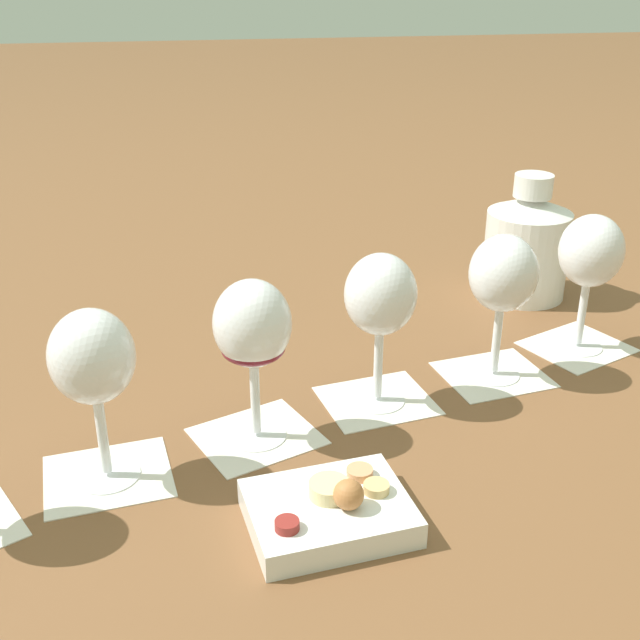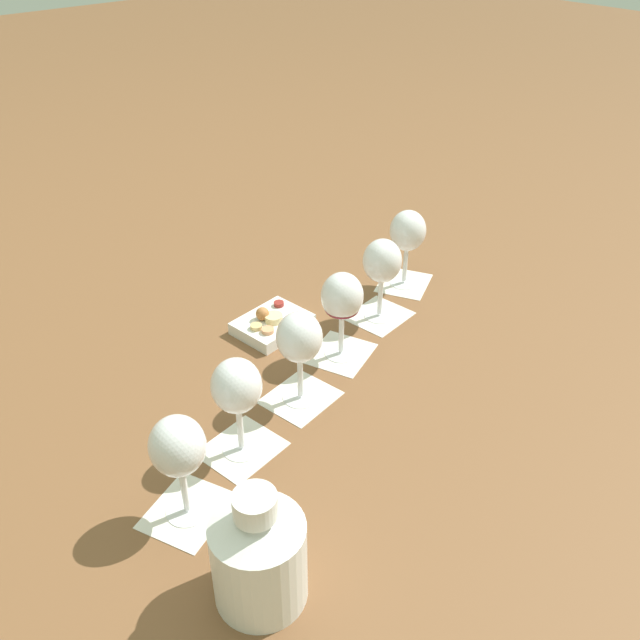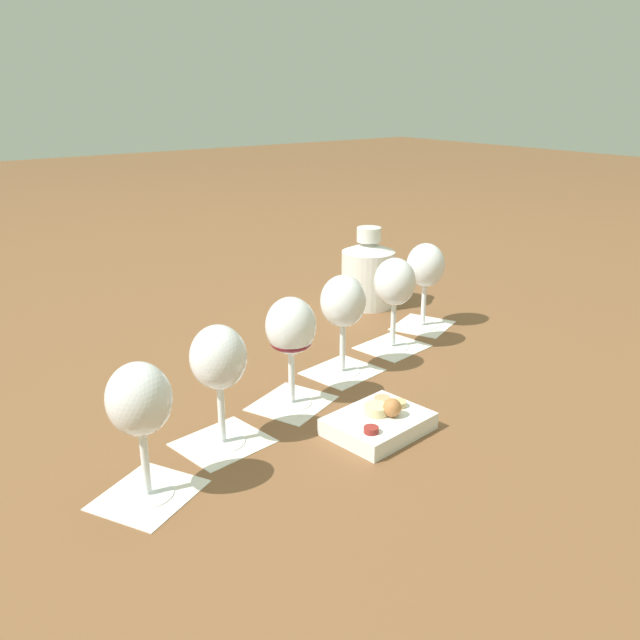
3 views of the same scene
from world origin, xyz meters
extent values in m
plane|color=brown|center=(0.00, 0.00, 0.00)|extent=(8.00, 8.00, 0.00)
cube|color=silver|center=(-0.35, -0.11, 0.00)|extent=(0.15, 0.14, 0.00)
cube|color=silver|center=(-0.22, -0.06, 0.00)|extent=(0.13, 0.12, 0.00)
cube|color=silver|center=(-0.07, -0.03, 0.00)|extent=(0.13, 0.12, 0.00)
cube|color=silver|center=(0.07, 0.02, 0.00)|extent=(0.15, 0.14, 0.00)
cube|color=silver|center=(0.22, 0.06, 0.00)|extent=(0.13, 0.12, 0.00)
cylinder|color=white|center=(-0.35, -0.11, 0.00)|extent=(0.06, 0.06, 0.01)
cylinder|color=white|center=(-0.35, -0.11, 0.05)|extent=(0.01, 0.01, 0.08)
ellipsoid|color=white|center=(-0.35, -0.11, 0.13)|extent=(0.08, 0.08, 0.09)
ellipsoid|color=pink|center=(-0.35, -0.11, 0.11)|extent=(0.06, 0.06, 0.04)
cylinder|color=white|center=(-0.22, -0.06, 0.00)|extent=(0.06, 0.06, 0.01)
cylinder|color=white|center=(-0.22, -0.06, 0.05)|extent=(0.01, 0.01, 0.08)
ellipsoid|color=white|center=(-0.22, -0.06, 0.13)|extent=(0.08, 0.08, 0.09)
ellipsoid|color=#D45A64|center=(-0.22, -0.06, 0.11)|extent=(0.06, 0.06, 0.04)
cylinder|color=white|center=(-0.07, -0.03, 0.00)|extent=(0.06, 0.06, 0.01)
cylinder|color=white|center=(-0.07, -0.03, 0.05)|extent=(0.01, 0.01, 0.08)
ellipsoid|color=white|center=(-0.07, -0.03, 0.13)|extent=(0.08, 0.08, 0.09)
ellipsoid|color=maroon|center=(-0.07, -0.03, 0.11)|extent=(0.06, 0.06, 0.03)
cylinder|color=white|center=(0.07, 0.02, 0.00)|extent=(0.06, 0.06, 0.01)
cylinder|color=white|center=(0.07, 0.02, 0.05)|extent=(0.01, 0.01, 0.08)
ellipsoid|color=white|center=(0.07, 0.02, 0.13)|extent=(0.08, 0.08, 0.09)
ellipsoid|color=maroon|center=(0.07, 0.02, 0.10)|extent=(0.06, 0.06, 0.03)
cylinder|color=white|center=(0.22, 0.06, 0.00)|extent=(0.06, 0.06, 0.01)
cylinder|color=white|center=(0.22, 0.06, 0.05)|extent=(0.01, 0.01, 0.08)
ellipsoid|color=white|center=(0.22, 0.06, 0.13)|extent=(0.08, 0.08, 0.09)
ellipsoid|color=#440C1B|center=(0.22, 0.06, 0.11)|extent=(0.06, 0.06, 0.04)
cylinder|color=white|center=(-0.35, -0.29, 0.06)|extent=(0.12, 0.12, 0.12)
cone|color=white|center=(-0.35, -0.29, 0.14)|extent=(0.12, 0.12, 0.02)
cylinder|color=white|center=(-0.35, -0.29, 0.16)|extent=(0.05, 0.05, 0.03)
cube|color=white|center=(0.02, 0.17, 0.01)|extent=(0.15, 0.12, 0.03)
sphere|color=#B2703D|center=(0.01, 0.18, 0.04)|extent=(0.03, 0.03, 0.03)
cylinder|color=beige|center=(0.02, 0.16, 0.03)|extent=(0.04, 0.04, 0.01)
cylinder|color=#DBB775|center=(-0.02, 0.16, 0.03)|extent=(0.02, 0.02, 0.01)
cylinder|color=tan|center=(-0.01, 0.14, 0.03)|extent=(0.02, 0.02, 0.01)
cylinder|color=maroon|center=(0.06, 0.20, 0.03)|extent=(0.02, 0.02, 0.01)
camera|label=1|loc=(0.13, 0.72, 0.46)|focal=45.00mm
camera|label=2|loc=(-0.64, -0.73, 0.77)|focal=38.00mm
camera|label=3|loc=(0.61, 0.81, 0.47)|focal=38.00mm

